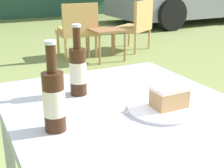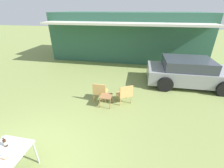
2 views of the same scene
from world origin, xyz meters
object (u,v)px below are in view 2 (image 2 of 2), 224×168
(parked_car, at_px, (189,72))
(garden_side_table, at_px, (106,97))
(patio_table, at_px, (5,156))
(cake_on_plate, at_px, (4,158))
(wicker_chair_cushioned, at_px, (100,91))
(cola_bottle_near, at_px, (5,143))
(wicker_chair_plain, at_px, (125,93))

(parked_car, relative_size, garden_side_table, 8.85)
(patio_table, height_order, cake_on_plate, cake_on_plate)
(wicker_chair_cushioned, height_order, garden_side_table, wicker_chair_cushioned)
(cake_on_plate, distance_m, cola_bottle_near, 0.35)
(parked_car, distance_m, patio_table, 7.46)
(parked_car, height_order, wicker_chair_plain, parked_car)
(wicker_chair_cushioned, xyz_separation_m, patio_table, (-1.11, -3.41, 0.24))
(wicker_chair_plain, bearing_deg, cola_bottle_near, 25.85)
(garden_side_table, height_order, cake_on_plate, cake_on_plate)
(wicker_chair_cushioned, bearing_deg, patio_table, 73.43)
(cola_bottle_near, bearing_deg, wicker_chair_plain, 55.65)
(wicker_chair_cushioned, xyz_separation_m, wicker_chair_plain, (0.99, -0.01, 0.01))
(garden_side_table, distance_m, cola_bottle_near, 3.30)
(garden_side_table, relative_size, cake_on_plate, 1.97)
(parked_car, xyz_separation_m, wicker_chair_cushioned, (-3.81, -2.21, -0.21))
(wicker_chair_cushioned, height_order, cola_bottle_near, cola_bottle_near)
(cake_on_plate, bearing_deg, garden_side_table, 67.61)
(wicker_chair_plain, bearing_deg, garden_side_table, -5.12)
(parked_car, bearing_deg, wicker_chair_plain, -142.42)
(wicker_chair_cushioned, distance_m, cola_bottle_near, 3.47)
(wicker_chair_cushioned, distance_m, wicker_chair_plain, 0.99)
(patio_table, distance_m, cake_on_plate, 0.17)
(parked_car, relative_size, wicker_chair_cushioned, 4.99)
(patio_table, bearing_deg, cake_on_plate, -39.66)
(wicker_chair_plain, xyz_separation_m, patio_table, (-2.10, -3.40, 0.23))
(cola_bottle_near, bearing_deg, wicker_chair_cushioned, 69.51)
(garden_side_table, distance_m, patio_table, 3.40)
(wicker_chair_cushioned, relative_size, wicker_chair_plain, 1.00)
(parked_car, bearing_deg, wicker_chair_cushioned, -150.56)
(patio_table, bearing_deg, cola_bottle_near, 118.99)
(parked_car, xyz_separation_m, cake_on_plate, (-4.81, -5.71, 0.12))
(patio_table, bearing_deg, parked_car, 48.86)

